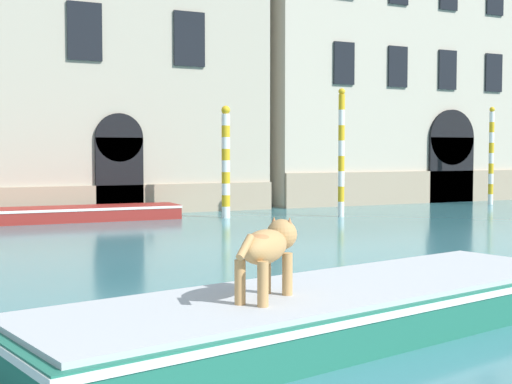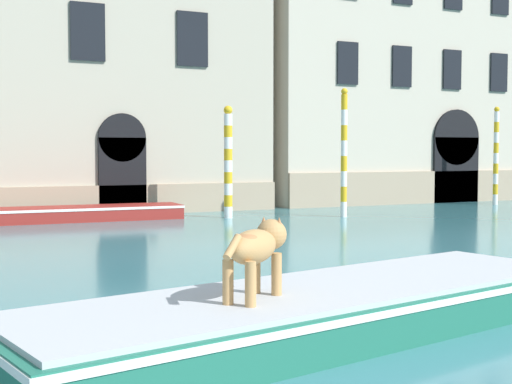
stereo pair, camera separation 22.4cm
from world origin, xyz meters
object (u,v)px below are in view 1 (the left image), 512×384
(boat_moored_near_palazzo, at_px, (72,213))
(mooring_pole_3, at_px, (341,152))
(mooring_pole_2, at_px, (491,155))
(dog_on_deck, at_px, (268,247))
(mooring_pole_0, at_px, (226,161))
(boat_foreground, at_px, (333,308))

(boat_moored_near_palazzo, relative_size, mooring_pole_3, 1.59)
(mooring_pole_2, distance_m, mooring_pole_3, 8.92)
(dog_on_deck, xyz_separation_m, boat_moored_near_palazzo, (1.00, 15.71, -0.89))
(boat_moored_near_palazzo, relative_size, mooring_pole_0, 1.85)
(boat_moored_near_palazzo, height_order, mooring_pole_3, mooring_pole_3)
(boat_foreground, relative_size, mooring_pole_0, 2.21)
(mooring_pole_0, bearing_deg, boat_moored_near_palazzo, 166.70)
(boat_moored_near_palazzo, bearing_deg, boat_foreground, -88.36)
(dog_on_deck, bearing_deg, mooring_pole_0, 28.81)
(dog_on_deck, distance_m, boat_moored_near_palazzo, 15.77)
(boat_moored_near_palazzo, xyz_separation_m, mooring_pole_2, (17.13, -0.33, 1.79))
(boat_foreground, xyz_separation_m, mooring_pole_2, (17.12, 15.11, 1.74))
(boat_foreground, height_order, mooring_pole_0, mooring_pole_0)
(boat_moored_near_palazzo, distance_m, mooring_pole_0, 5.19)
(boat_moored_near_palazzo, distance_m, mooring_pole_3, 9.01)
(dog_on_deck, bearing_deg, mooring_pole_3, 15.05)
(boat_moored_near_palazzo, xyz_separation_m, mooring_pole_3, (8.46, -2.42, 1.93))
(boat_foreground, distance_m, mooring_pole_0, 15.17)
(mooring_pole_0, bearing_deg, mooring_pole_2, 3.71)
(boat_foreground, xyz_separation_m, dog_on_deck, (-1.01, -0.26, 0.83))
(mooring_pole_0, height_order, mooring_pole_3, mooring_pole_3)
(boat_moored_near_palazzo, height_order, mooring_pole_2, mooring_pole_2)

